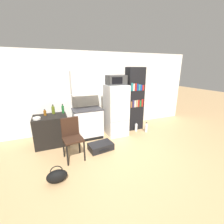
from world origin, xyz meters
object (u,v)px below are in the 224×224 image
at_px(bottle_amber_beer, 45,113).
at_px(handbag, 57,176).
at_px(bowl, 37,118).
at_px(chair, 72,135).
at_px(bottle_olive_oil, 53,110).
at_px(refrigerator, 116,110).
at_px(microwave, 116,80).
at_px(bottle_green_tall, 63,109).
at_px(water_bottle_middle, 136,127).
at_px(suitcase_large_flat, 101,146).
at_px(side_table, 51,130).
at_px(bookshelf, 134,99).
at_px(water_bottle_front, 146,128).
at_px(kitchen_hutch, 87,109).

bearing_deg(bottle_amber_beer, handbag, -85.06).
xyz_separation_m(bowl, chair, (0.71, -0.69, -0.25)).
distance_m(bottle_amber_beer, bottle_olive_oil, 0.22).
xyz_separation_m(refrigerator, chair, (-1.41, -0.81, -0.19)).
distance_m(microwave, bottle_green_tall, 1.67).
bearing_deg(chair, handbag, -125.38).
distance_m(microwave, water_bottle_middle, 1.65).
height_order(bottle_olive_oil, suitcase_large_flat, bottle_olive_oil).
xyz_separation_m(side_table, bottle_amber_beer, (-0.10, 0.12, 0.46)).
bearing_deg(bottle_amber_beer, water_bottle_middle, -5.15).
bearing_deg(side_table, refrigerator, -0.75).
relative_size(microwave, suitcase_large_flat, 0.85).
height_order(bookshelf, chair, bookshelf).
xyz_separation_m(refrigerator, bottle_green_tall, (-1.49, 0.17, 0.14)).
xyz_separation_m(bottle_amber_beer, handbag, (0.14, -1.66, -0.72)).
bearing_deg(bowl, suitcase_large_flat, -24.25).
height_order(side_table, water_bottle_middle, side_table).
relative_size(bookshelf, handbag, 5.53).
distance_m(refrigerator, water_bottle_front, 1.15).
height_order(kitchen_hutch, suitcase_large_flat, kitchen_hutch).
bearing_deg(bookshelf, bottle_olive_oil, 178.68).
bearing_deg(water_bottle_front, bottle_olive_oil, 169.82).
distance_m(handbag, water_bottle_front, 3.01).
bearing_deg(water_bottle_front, microwave, 164.36).
bearing_deg(water_bottle_front, kitchen_hutch, 169.41).
height_order(chair, suitcase_large_flat, chair).
height_order(microwave, water_bottle_front, microwave).
height_order(bottle_olive_oil, handbag, bottle_olive_oil).
bearing_deg(handbag, side_table, 91.54).
bearing_deg(chair, refrigerator, 22.92).
bearing_deg(bottle_amber_beer, chair, -61.22).
height_order(microwave, bottle_olive_oil, microwave).
xyz_separation_m(suitcase_large_flat, water_bottle_middle, (1.41, 0.66, 0.04)).
height_order(refrigerator, water_bottle_middle, refrigerator).
relative_size(suitcase_large_flat, handbag, 1.73).
relative_size(bowl, water_bottle_front, 0.53).
distance_m(kitchen_hutch, suitcase_large_flat, 1.14).
bearing_deg(suitcase_large_flat, bottle_olive_oil, 128.46).
height_order(refrigerator, handbag, refrigerator).
bearing_deg(water_bottle_front, bottle_green_tall, 169.78).
relative_size(kitchen_hutch, microwave, 3.57).
height_order(kitchen_hutch, water_bottle_front, kitchen_hutch).
relative_size(chair, water_bottle_middle, 3.07).
bearing_deg(kitchen_hutch, refrigerator, -4.71).
relative_size(chair, handbag, 2.56).
bearing_deg(chair, kitchen_hutch, 50.45).
bearing_deg(bottle_green_tall, bottle_olive_oil, 170.19).
relative_size(bottle_amber_beer, chair, 0.17).
distance_m(microwave, suitcase_large_flat, 1.87).
bearing_deg(suitcase_large_flat, bowl, 148.19).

